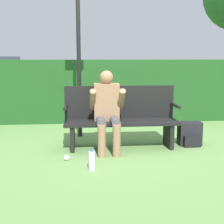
{
  "coord_description": "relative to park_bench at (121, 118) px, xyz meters",
  "views": [
    {
      "loc": [
        -0.57,
        -4.56,
        1.36
      ],
      "look_at": [
        -0.15,
        -0.1,
        0.57
      ],
      "focal_mm": 50.0,
      "sensor_mm": 36.0,
      "label": 1
    }
  ],
  "objects": [
    {
      "name": "park_bench",
      "position": [
        0.0,
        0.0,
        0.0
      ],
      "size": [
        1.71,
        0.47,
        0.93
      ],
      "color": "black",
      "rests_on": "ground"
    },
    {
      "name": "hedge_back",
      "position": [
        0.0,
        2.01,
        0.2
      ],
      "size": [
        12.0,
        0.53,
        1.31
      ],
      "color": "#1E4C1E",
      "rests_on": "ground"
    },
    {
      "name": "ground_plane",
      "position": [
        0.0,
        -0.08,
        -0.45
      ],
      "size": [
        40.0,
        40.0,
        0.0
      ],
      "primitive_type": "plane",
      "color": "#668E4C"
    },
    {
      "name": "person_seated",
      "position": [
        -0.22,
        -0.14,
        0.18
      ],
      "size": [
        0.51,
        0.63,
        1.17
      ],
      "color": "#997051",
      "rests_on": "ground"
    },
    {
      "name": "litter_crumple",
      "position": [
        -0.8,
        -0.61,
        -0.41
      ],
      "size": [
        0.08,
        0.08,
        0.08
      ],
      "color": "silver",
      "rests_on": "ground"
    },
    {
      "name": "water_bottle",
      "position": [
        -0.47,
        -1.01,
        -0.33
      ],
      "size": [
        0.08,
        0.08,
        0.26
      ],
      "color": "silver",
      "rests_on": "ground"
    },
    {
      "name": "backpack",
      "position": [
        1.09,
        -0.03,
        -0.28
      ],
      "size": [
        0.35,
        0.28,
        0.37
      ],
      "color": "black",
      "rests_on": "ground"
    },
    {
      "name": "signpost",
      "position": [
        -0.63,
        0.68,
        1.15
      ],
      "size": [
        0.37,
        0.09,
        2.8
      ],
      "color": "black",
      "rests_on": "ground"
    },
    {
      "name": "parked_car",
      "position": [
        -4.7,
        11.79,
        0.21
      ],
      "size": [
        3.15,
        4.45,
        1.41
      ],
      "rotation": [
        0.0,
        0.0,
        1.94
      ],
      "color": "maroon",
      "rests_on": "ground"
    }
  ]
}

